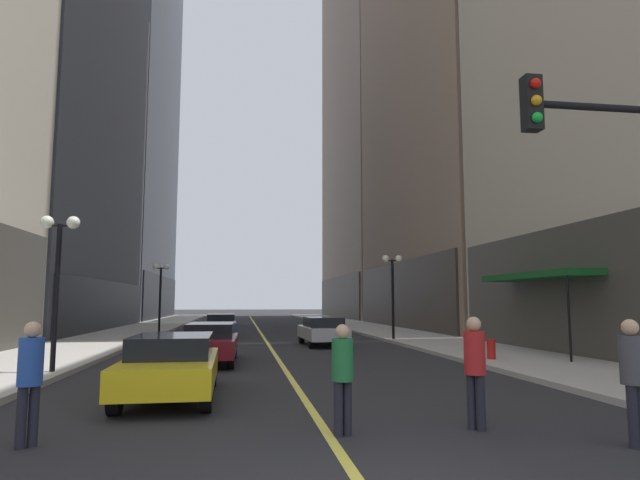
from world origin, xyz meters
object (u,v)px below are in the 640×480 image
object	(u,v)px
pedestrian_in_blue_hoodie	(30,373)
street_lamp_right_mid	(393,278)
fire_hydrant_right	(491,351)
street_lamp_left_far	(161,282)
car_silver	(323,330)
pedestrian_in_red_jacket	(475,363)
pedestrian_with_orange_bag	(633,371)
car_blue	(221,325)
car_yellow	(172,364)
street_lamp_left_near	(58,258)
car_maroon	(210,341)
pedestrian_in_green_parka	(343,370)

from	to	relation	value
pedestrian_in_blue_hoodie	street_lamp_right_mid	distance (m)	21.64
pedestrian_in_blue_hoodie	fire_hydrant_right	world-z (taller)	pedestrian_in_blue_hoodie
street_lamp_left_far	car_silver	bearing A→B (deg)	-49.45
car_silver	street_lamp_right_mid	xyz separation A→B (m)	(3.94, 1.87, 2.54)
pedestrian_in_red_jacket	street_lamp_left_far	distance (m)	28.57
car_silver	pedestrian_with_orange_bag	xyz separation A→B (m)	(1.73, -18.04, 0.33)
street_lamp_right_mid	car_blue	bearing A→B (deg)	151.26
car_silver	pedestrian_in_blue_hoodie	bearing A→B (deg)	-112.01
car_yellow	car_silver	world-z (taller)	same
car_yellow	street_lamp_left_far	bearing A→B (deg)	98.73
car_blue	fire_hydrant_right	size ratio (longest dim) A/B	5.23
car_blue	pedestrian_with_orange_bag	size ratio (longest dim) A/B	2.33
pedestrian_in_red_jacket	street_lamp_left_near	xyz separation A→B (m)	(-8.80, 7.43, 2.20)
pedestrian_in_blue_hoodie	car_maroon	bearing A→B (deg)	78.96
street_lamp_left_near	street_lamp_right_mid	xyz separation A→B (m)	(12.80, 11.18, 0.00)
pedestrian_in_red_jacket	street_lamp_left_far	world-z (taller)	street_lamp_left_far
pedestrian_with_orange_bag	pedestrian_in_blue_hoodie	size ratio (longest dim) A/B	1.02
street_lamp_left_far	fire_hydrant_right	xyz separation A→B (m)	(13.30, -18.36, -2.86)
fire_hydrant_right	pedestrian_in_red_jacket	bearing A→B (deg)	-117.26
car_silver	car_blue	distance (m)	8.32
car_blue	pedestrian_in_green_parka	size ratio (longest dim) A/B	2.48
pedestrian_in_red_jacket	street_lamp_left_near	bearing A→B (deg)	139.85
car_yellow	pedestrian_in_blue_hoodie	size ratio (longest dim) A/B	2.57
street_lamp_left_far	fire_hydrant_right	bearing A→B (deg)	-54.08
car_yellow	car_maroon	xyz separation A→B (m)	(0.47, 6.52, -0.00)
car_silver	street_lamp_left_near	distance (m)	13.10
car_silver	pedestrian_in_red_jacket	size ratio (longest dim) A/B	2.46
car_maroon	pedestrian_in_blue_hoodie	world-z (taller)	pedestrian_in_blue_hoodie
car_blue	fire_hydrant_right	world-z (taller)	car_blue
street_lamp_right_mid	car_maroon	bearing A→B (deg)	-135.99
pedestrian_in_green_parka	car_maroon	bearing A→B (deg)	104.04
car_yellow	pedestrian_in_green_parka	xyz separation A→B (m)	(3.02, -3.68, 0.26)
car_yellow	car_maroon	world-z (taller)	same
pedestrian_in_blue_hoodie	street_lamp_left_near	world-z (taller)	street_lamp_left_near
car_yellow	fire_hydrant_right	size ratio (longest dim) A/B	5.66
car_blue	pedestrian_in_blue_hoodie	bearing A→B (deg)	-94.58
street_lamp_right_mid	pedestrian_in_green_parka	bearing A→B (deg)	-108.35
car_maroon	street_lamp_left_far	world-z (taller)	street_lamp_left_far
fire_hydrant_right	car_silver	bearing A→B (deg)	119.03
street_lamp_left_far	street_lamp_left_near	bearing A→B (deg)	-90.00
car_yellow	pedestrian_in_red_jacket	world-z (taller)	pedestrian_in_red_jacket
car_maroon	pedestrian_in_blue_hoodie	size ratio (longest dim) A/B	2.64
car_maroon	street_lamp_left_near	xyz separation A→B (m)	(-4.07, -2.74, 2.54)
pedestrian_in_red_jacket	pedestrian_with_orange_bag	world-z (taller)	pedestrian_in_red_jacket
car_yellow	pedestrian_in_red_jacket	xyz separation A→B (m)	(5.21, -3.65, 0.33)
car_yellow	fire_hydrant_right	world-z (taller)	car_yellow
car_maroon	pedestrian_in_red_jacket	world-z (taller)	pedestrian_in_red_jacket
pedestrian_with_orange_bag	pedestrian_in_green_parka	bearing A→B (deg)	162.19
car_maroon	street_lamp_left_near	distance (m)	5.52
car_maroon	fire_hydrant_right	bearing A→B (deg)	-8.87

